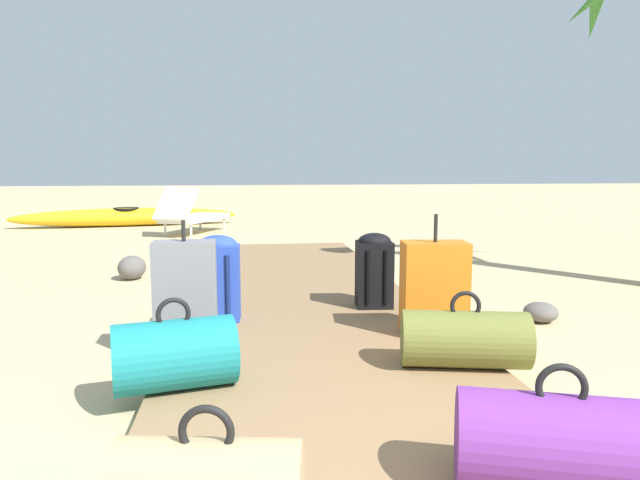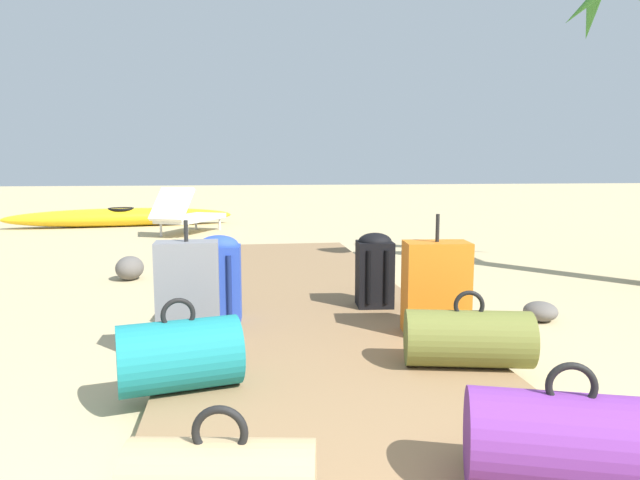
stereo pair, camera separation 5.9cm
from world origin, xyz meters
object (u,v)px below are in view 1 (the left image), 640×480
object	(u,v)px
duffel_bag_purple	(558,445)
lounge_chair	(191,215)
duffel_bag_olive	(464,339)
backpack_blue	(218,276)
suitcase_orange	(434,288)
kayak	(127,217)
backpack_black	(374,268)
suitcase_grey	(186,295)
duffel_bag_teal	(175,354)

from	to	relation	value
duffel_bag_purple	lounge_chair	bearing A→B (deg)	103.22
duffel_bag_olive	lounge_chair	size ratio (longest dim) A/B	0.44
backpack_blue	lounge_chair	world-z (taller)	lounge_chair
duffel_bag_purple	lounge_chair	distance (m)	8.28
lounge_chair	duffel_bag_purple	bearing A→B (deg)	-76.78
suitcase_orange	kayak	bearing A→B (deg)	113.88
backpack_black	kayak	distance (m)	7.71
suitcase_orange	suitcase_grey	size ratio (longest dim) A/B	1.01
backpack_black	lounge_chair	xyz separation A→B (m)	(-1.87, 5.54, -0.05)
duffel_bag_purple	duffel_bag_olive	size ratio (longest dim) A/B	1.01
kayak	suitcase_grey	bearing A→B (deg)	-76.46
duffel_bag_teal	duffel_bag_olive	bearing A→B (deg)	3.69
suitcase_orange	duffel_bag_teal	bearing A→B (deg)	-155.35
suitcase_orange	backpack_black	size ratio (longest dim) A/B	1.36
duffel_bag_purple	backpack_black	bearing A→B (deg)	90.61
suitcase_orange	suitcase_grey	bearing A→B (deg)	-177.38
duffel_bag_teal	backpack_black	xyz separation A→B (m)	(1.32, 1.45, 0.13)
duffel_bag_teal	kayak	size ratio (longest dim) A/B	0.15
suitcase_orange	lounge_chair	distance (m)	6.62
backpack_black	suitcase_grey	size ratio (longest dim) A/B	0.75
duffel_bag_olive	lounge_chair	xyz separation A→B (m)	(-2.05, 6.89, 0.09)
duffel_bag_teal	lounge_chair	world-z (taller)	lounge_chair
duffel_bag_purple	suitcase_orange	xyz separation A→B (m)	(0.19, 1.78, 0.13)
backpack_blue	suitcase_orange	bearing A→B (deg)	-19.91
backpack_black	kayak	world-z (taller)	backpack_black
suitcase_grey	kayak	xyz separation A→B (m)	(-1.88, 7.82, -0.22)
duffel_bag_teal	lounge_chair	size ratio (longest dim) A/B	0.38
duffel_bag_purple	suitcase_grey	distance (m)	2.19
duffel_bag_olive	backpack_blue	bearing A→B (deg)	140.43
backpack_blue	kayak	size ratio (longest dim) A/B	0.14
backpack_black	duffel_bag_purple	bearing A→B (deg)	-89.39
duffel_bag_teal	backpack_blue	xyz separation A→B (m)	(0.16, 1.21, 0.14)
backpack_black	lounge_chair	size ratio (longest dim) A/B	0.35
backpack_black	kayak	xyz separation A→B (m)	(-3.21, 7.01, -0.20)
backpack_black	lounge_chair	bearing A→B (deg)	108.62
duffel_bag_teal	kayak	bearing A→B (deg)	102.60
duffel_bag_purple	suitcase_orange	world-z (taller)	suitcase_orange
backpack_blue	lounge_chair	size ratio (longest dim) A/B	0.37
duffel_bag_teal	duffel_bag_purple	size ratio (longest dim) A/B	0.87
suitcase_grey	lounge_chair	size ratio (longest dim) A/B	0.46
duffel_bag_teal	kayak	distance (m)	8.67
suitcase_grey	kayak	world-z (taller)	suitcase_grey
duffel_bag_purple	duffel_bag_olive	world-z (taller)	duffel_bag_purple
duffel_bag_teal	backpack_blue	bearing A→B (deg)	82.55
backpack_blue	lounge_chair	bearing A→B (deg)	96.94
duffel_bag_teal	duffel_bag_purple	bearing A→B (deg)	-38.58
backpack_black	suitcase_grey	world-z (taller)	suitcase_grey
duffel_bag_teal	duffel_bag_purple	xyz separation A→B (m)	(1.35, -1.08, -0.00)
duffel_bag_purple	backpack_blue	world-z (taller)	backpack_blue
duffel_bag_olive	kayak	xyz separation A→B (m)	(-3.39, 8.36, -0.06)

